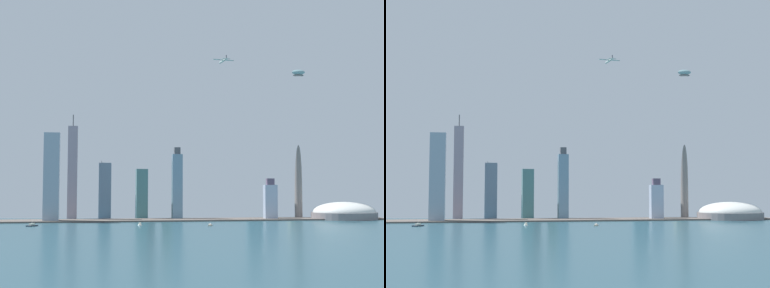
{
  "view_description": "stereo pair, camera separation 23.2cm",
  "coord_description": "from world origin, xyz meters",
  "views": [
    {
      "loc": [
        -143.6,
        -475.8,
        49.46
      ],
      "look_at": [
        16.13,
        436.82,
        121.53
      ],
      "focal_mm": 54.82,
      "sensor_mm": 36.0,
      "label": 1
    },
    {
      "loc": [
        -143.37,
        -475.84,
        49.46
      ],
      "look_at": [
        16.13,
        436.82,
        121.53
      ],
      "focal_mm": 54.82,
      "sensor_mm": 36.0,
      "label": 2
    }
  ],
  "objects": [
    {
      "name": "skyscraper_0",
      "position": [
        -201.26,
        449.88,
        68.39
      ],
      "size": [
        23.83,
        20.19,
        136.78
      ],
      "color": "#8EA2B6",
      "rests_on": "ground"
    },
    {
      "name": "waterfront_pier",
      "position": [
        0.0,
        456.51,
        1.11
      ],
      "size": [
        688.75,
        70.27,
        2.22
      ],
      "primitive_type": "cube",
      "color": "#5E544E",
      "rests_on": "ground"
    },
    {
      "name": "skyscraper_7",
      "position": [
        213.93,
        526.4,
        22.32
      ],
      "size": [
        13.92,
        15.61,
        50.77
      ],
      "color": "#BFB896",
      "rests_on": "ground"
    },
    {
      "name": "skyscraper_9",
      "position": [
        139.97,
        510.46,
        50.29
      ],
      "size": [
        27.6,
        12.13,
        106.14
      ],
      "color": "#5C859B",
      "rests_on": "ground"
    },
    {
      "name": "skyscraper_2",
      "position": [
        150.02,
        453.94,
        30.64
      ],
      "size": [
        20.95,
        13.34,
        67.6
      ],
      "color": "#AFBCD5",
      "rests_on": "ground"
    },
    {
      "name": "stadium_dome",
      "position": [
        276.81,
        450.05,
        10.0
      ],
      "size": [
        109.07,
        109.07,
        35.61
      ],
      "color": "gray",
      "rests_on": "ground"
    },
    {
      "name": "skyscraper_8",
      "position": [
        -0.4,
        485.6,
        56.16
      ],
      "size": [
        16.68,
        14.21,
        119.38
      ],
      "color": "#6C91AC",
      "rests_on": "ground"
    },
    {
      "name": "boat_0",
      "position": [
        -74.74,
        330.83,
        1.47
      ],
      "size": [
        4.78,
        11.28,
        4.1
      ],
      "rotation": [
        0.0,
        0.0,
        1.63
      ],
      "color": "white",
      "rests_on": "ground"
    },
    {
      "name": "skyscraper_3",
      "position": [
        -8.18,
        533.15,
        49.3
      ],
      "size": [
        21.31,
        15.28,
        116.13
      ],
      "color": "gray",
      "rests_on": "ground"
    },
    {
      "name": "skyscraper_5",
      "position": [
        -171.32,
        505.69,
        76.93
      ],
      "size": [
        15.36,
        16.56,
        173.07
      ],
      "color": "#968B9C",
      "rests_on": "ground"
    },
    {
      "name": "boat_2",
      "position": [
        19.41,
        312.04,
        1.22
      ],
      "size": [
        8.17,
        12.33,
        6.56
      ],
      "rotation": [
        0.0,
        0.0,
        1.14
      ],
      "color": "beige",
      "rests_on": "ground"
    },
    {
      "name": "ground_plane",
      "position": [
        0.0,
        0.0,
        0.0
      ],
      "size": [
        6000.0,
        6000.0,
        0.0
      ],
      "primitive_type": "plane",
      "color": "#274B58"
    },
    {
      "name": "skyscraper_6",
      "position": [
        -57.05,
        510.37,
        41.81
      ],
      "size": [
        18.92,
        27.34,
        83.62
      ],
      "color": "#467A7C",
      "rests_on": "ground"
    },
    {
      "name": "skyscraper_1",
      "position": [
        -41.38,
        549.17,
        77.27
      ],
      "size": [
        21.11,
        14.88,
        166.96
      ],
      "color": "#745E5C",
      "rests_on": "ground"
    },
    {
      "name": "skyscraper_4",
      "position": [
        -117.56,
        543.08,
        49.7
      ],
      "size": [
        20.98,
        26.5,
        106.61
      ],
      "color": "slate",
      "rests_on": "ground"
    },
    {
      "name": "airplane",
      "position": [
        73.35,
        461.56,
        263.57
      ],
      "size": [
        36.77,
        35.06,
        8.04
      ],
      "rotation": [
        0.0,
        0.0,
        1.69
      ],
      "color": "#A7C2BB"
    },
    {
      "name": "observation_tower",
      "position": [
        208.61,
        481.42,
        183.52
      ],
      "size": [
        39.17,
        39.17,
        375.51
      ],
      "color": "gray",
      "rests_on": "ground"
    },
    {
      "name": "boat_1",
      "position": [
        -219.18,
        344.92,
        1.36
      ],
      "size": [
        15.39,
        17.86,
        8.25
      ],
      "rotation": [
        0.0,
        0.0,
        4.08
      ],
      "color": "#1C2331",
      "rests_on": "ground"
    }
  ]
}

